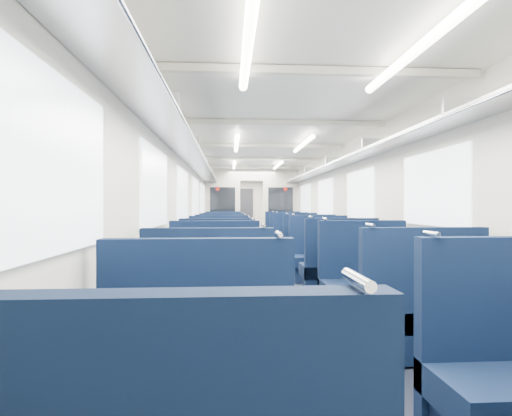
% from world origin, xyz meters
% --- Properties ---
extents(floor, '(2.80, 18.00, 0.01)m').
position_xyz_m(floor, '(0.00, 0.00, 0.00)').
color(floor, black).
rests_on(floor, ground).
extents(ceiling, '(2.80, 18.00, 0.01)m').
position_xyz_m(ceiling, '(0.00, 0.00, 2.35)').
color(ceiling, silver).
rests_on(ceiling, wall_left).
extents(wall_left, '(0.02, 18.00, 2.35)m').
position_xyz_m(wall_left, '(-1.40, 0.00, 1.18)').
color(wall_left, beige).
rests_on(wall_left, floor).
extents(dado_left, '(0.03, 17.90, 0.70)m').
position_xyz_m(dado_left, '(-1.39, 0.00, 0.35)').
color(dado_left, black).
rests_on(dado_left, floor).
extents(wall_right, '(0.02, 18.00, 2.35)m').
position_xyz_m(wall_right, '(1.40, 0.00, 1.18)').
color(wall_right, beige).
rests_on(wall_right, floor).
extents(dado_right, '(0.03, 17.90, 0.70)m').
position_xyz_m(dado_right, '(1.39, 0.00, 0.35)').
color(dado_right, black).
rests_on(dado_right, floor).
extents(wall_far, '(2.80, 0.02, 2.35)m').
position_xyz_m(wall_far, '(0.00, 9.00, 1.18)').
color(wall_far, beige).
rests_on(wall_far, floor).
extents(luggage_rack_left, '(0.36, 17.40, 0.18)m').
position_xyz_m(luggage_rack_left, '(-1.21, 0.00, 1.97)').
color(luggage_rack_left, '#B2B5BA').
rests_on(luggage_rack_left, wall_left).
extents(luggage_rack_right, '(0.36, 17.40, 0.18)m').
position_xyz_m(luggage_rack_right, '(1.21, 0.00, 1.97)').
color(luggage_rack_right, '#B2B5BA').
rests_on(luggage_rack_right, wall_right).
extents(windows, '(2.78, 15.60, 0.75)m').
position_xyz_m(windows, '(0.00, -0.46, 1.42)').
color(windows, white).
rests_on(windows, wall_left).
extents(ceiling_fittings, '(2.70, 16.06, 0.11)m').
position_xyz_m(ceiling_fittings, '(0.00, -0.26, 2.29)').
color(ceiling_fittings, beige).
rests_on(ceiling_fittings, ceiling).
extents(end_door, '(0.75, 0.06, 2.00)m').
position_xyz_m(end_door, '(0.00, 8.94, 1.00)').
color(end_door, black).
rests_on(end_door, floor).
extents(bulkhead, '(2.80, 0.10, 2.35)m').
position_xyz_m(bulkhead, '(-0.00, 3.08, 1.23)').
color(bulkhead, beige).
rests_on(bulkhead, floor).
extents(seat_2, '(0.99, 0.55, 1.11)m').
position_xyz_m(seat_2, '(-0.83, -7.20, 0.34)').
color(seat_2, '#0A1732').
rests_on(seat_2, floor).
extents(seat_4, '(0.99, 0.55, 1.11)m').
position_xyz_m(seat_4, '(-0.83, -5.96, 0.34)').
color(seat_4, '#0A1732').
rests_on(seat_4, floor).
extents(seat_5, '(0.99, 0.55, 1.11)m').
position_xyz_m(seat_5, '(0.83, -5.99, 0.34)').
color(seat_5, '#0A1732').
rests_on(seat_5, floor).
extents(seat_6, '(0.99, 0.55, 1.11)m').
position_xyz_m(seat_6, '(-0.83, -4.79, 0.34)').
color(seat_6, '#0A1732').
rests_on(seat_6, floor).
extents(seat_7, '(0.99, 0.55, 1.11)m').
position_xyz_m(seat_7, '(0.83, -4.80, 0.34)').
color(seat_7, '#0A1732').
rests_on(seat_7, floor).
extents(seat_8, '(0.99, 0.55, 1.11)m').
position_xyz_m(seat_8, '(-0.83, -3.67, 0.34)').
color(seat_8, '#0A1732').
rests_on(seat_8, floor).
extents(seat_9, '(0.99, 0.55, 1.11)m').
position_xyz_m(seat_9, '(0.83, -3.69, 0.34)').
color(seat_9, '#0A1732').
rests_on(seat_9, floor).
extents(seat_10, '(0.99, 0.55, 1.11)m').
position_xyz_m(seat_10, '(-0.83, -2.62, 0.34)').
color(seat_10, '#0A1732').
rests_on(seat_10, floor).
extents(seat_11, '(0.99, 0.55, 1.11)m').
position_xyz_m(seat_11, '(0.83, -2.52, 0.34)').
color(seat_11, '#0A1732').
rests_on(seat_11, floor).
extents(seat_12, '(0.99, 0.55, 1.11)m').
position_xyz_m(seat_12, '(-0.83, -1.28, 0.34)').
color(seat_12, '#0A1732').
rests_on(seat_12, floor).
extents(seat_13, '(0.99, 0.55, 1.11)m').
position_xyz_m(seat_13, '(0.83, -1.48, 0.34)').
color(seat_13, '#0A1732').
rests_on(seat_13, floor).
extents(seat_14, '(0.99, 0.55, 1.11)m').
position_xyz_m(seat_14, '(-0.83, -0.24, 0.34)').
color(seat_14, '#0A1732').
rests_on(seat_14, floor).
extents(seat_15, '(0.99, 0.55, 1.11)m').
position_xyz_m(seat_15, '(0.83, -0.13, 0.34)').
color(seat_15, '#0A1732').
rests_on(seat_15, floor).
extents(seat_16, '(0.99, 0.55, 1.11)m').
position_xyz_m(seat_16, '(-0.83, 0.97, 0.34)').
color(seat_16, '#0A1732').
rests_on(seat_16, floor).
extents(seat_17, '(0.99, 0.55, 1.11)m').
position_xyz_m(seat_17, '(0.83, 1.04, 0.34)').
color(seat_17, '#0A1732').
rests_on(seat_17, floor).
extents(seat_18, '(0.99, 0.55, 1.11)m').
position_xyz_m(seat_18, '(-0.83, 2.09, 0.34)').
color(seat_18, '#0A1732').
rests_on(seat_18, floor).
extents(seat_19, '(0.99, 0.55, 1.11)m').
position_xyz_m(seat_19, '(0.83, 2.01, 0.34)').
color(seat_19, '#0A1732').
rests_on(seat_19, floor).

